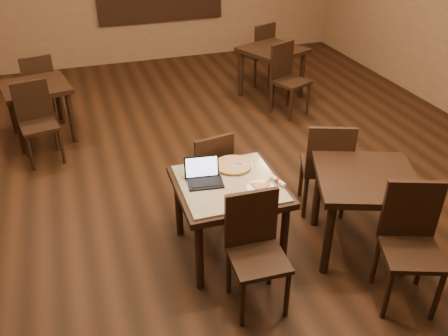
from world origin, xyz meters
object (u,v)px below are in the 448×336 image
object	(u,v)px
other_table_a	(272,57)
other_table_b	(37,94)
laptop	(204,175)
other_table_c	(365,189)
chair_main_near	(255,245)
other_table_b_chair_near	(37,117)
other_table_c_chair_far	(327,164)
chair_main_far	(210,170)
other_table_a_chair_near	(287,75)
tiled_table	(229,192)
other_table_b_chair_far	(39,84)
pizza_pan	(233,166)
other_table_a_chair_far	(260,50)
other_table_c_chair_near	(411,237)

from	to	relation	value
other_table_a	other_table_b	world-z (taller)	other_table_a
laptop	other_table_c	size ratio (longest dim) A/B	0.30
laptop	other_table_a	xyz separation A→B (m)	(2.07, 3.23, -0.16)
chair_main_near	other_table_b_chair_near	world-z (taller)	chair_main_near
other_table_b	other_table_c_chair_far	distance (m)	3.85
chair_main_far	other_table_c_chair_far	distance (m)	1.16
other_table_a_chair_near	other_table_b	world-z (taller)	other_table_a_chair_near
tiled_table	other_table_a_chair_near	xyz separation A→B (m)	(1.83, 2.72, -0.08)
tiled_table	other_table_a	xyz separation A→B (m)	(1.87, 3.33, 0.00)
laptop	other_table_a	bearing A→B (deg)	65.27
chair_main_far	other_table_b_chair_far	bearing A→B (deg)	-70.81
other_table_c_chair_far	other_table_a	bearing A→B (deg)	-82.87
chair_main_near	laptop	xyz separation A→B (m)	(-0.20, 0.71, 0.26)
laptop	other_table_c	world-z (taller)	laptop
other_table_a_chair_near	other_table_b_chair_far	bearing A→B (deg)	143.50
tiled_table	other_table_b_chair_near	bearing A→B (deg)	124.94
pizza_pan	other_table_a_chair_far	bearing A→B (deg)	64.23
other_table_a_chair_near	other_table_c_chair_near	bearing A→B (deg)	-122.76
laptop	other_table_c_chair_far	bearing A→B (deg)	15.30
other_table_b_chair_far	other_table_b	bearing A→B (deg)	78.00
tiled_table	other_table_a	bearing A→B (deg)	61.62
laptop	other_table_c_chair_far	xyz separation A→B (m)	(1.32, 0.17, -0.23)
chair_main_near	other_table_a_chair_near	world-z (taller)	other_table_a_chair_near
other_table_a	tiled_table	bearing A→B (deg)	-142.13
chair_main_near	other_table_b	xyz separation A→B (m)	(-1.61, 3.60, 0.07)
chair_main_far	other_table_c	size ratio (longest dim) A/B	0.85
other_table_c_chair_near	pizza_pan	bearing A→B (deg)	152.57
pizza_pan	other_table_a	world-z (taller)	other_table_a
chair_main_far	other_table_c_chair_near	xyz separation A→B (m)	(1.17, -1.58, 0.06)
tiled_table	laptop	distance (m)	0.27
chair_main_near	other_table_c_chair_near	bearing A→B (deg)	-13.62
other_table_a	other_table_b_chair_near	xyz separation A→B (m)	(-3.49, -0.92, -0.11)
other_table_a	laptop	bearing A→B (deg)	-145.45
laptop	other_table_a_chair_near	bearing A→B (deg)	60.11
pizza_pan	other_table_a_chair_far	xyz separation A→B (m)	(1.78, 3.69, -0.19)
pizza_pan	other_table_c_chair_far	xyz separation A→B (m)	(1.00, 0.03, -0.18)
other_table_a_chair_far	other_table_c_chair_far	bearing A→B (deg)	55.17
chair_main_near	other_table_a_chair_far	world-z (taller)	other_table_a_chair_far
other_table_a_chair_far	other_table_b_chair_near	xyz separation A→B (m)	(-3.53, -1.52, -0.03)
chair_main_near	other_table_a_chair_far	xyz separation A→B (m)	(1.90, 4.55, 0.02)
other_table_a	other_table_a_chair_far	world-z (taller)	other_table_a_chair_far
tiled_table	chair_main_far	size ratio (longest dim) A/B	0.99
laptop	other_table_c_chair_near	world-z (taller)	other_table_c_chair_near
other_table_a_chair_far	other_table_b	distance (m)	3.64
chair_main_near	other_table_b_chair_near	size ratio (longest dim) A/B	1.01
chair_main_far	other_table_a	world-z (taller)	chair_main_far
other_table_c_chair_far	other_table_a_chair_near	bearing A→B (deg)	-85.34
laptop	other_table_a	world-z (taller)	laptop
other_table_b	chair_main_far	bearing A→B (deg)	-65.95
other_table_a_chair_far	other_table_b_chair_far	bearing A→B (deg)	-16.62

